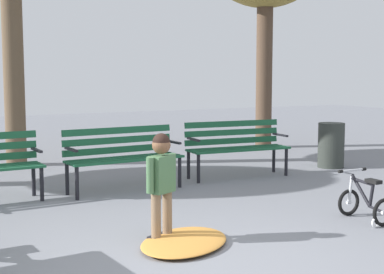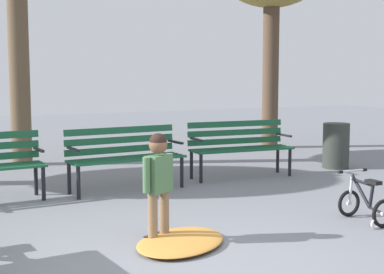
{
  "view_description": "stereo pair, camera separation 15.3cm",
  "coord_description": "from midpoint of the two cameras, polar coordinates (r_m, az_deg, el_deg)",
  "views": [
    {
      "loc": [
        -2.12,
        -3.92,
        1.58
      ],
      "look_at": [
        1.01,
        1.86,
        0.85
      ],
      "focal_mm": 53.51,
      "sensor_mm": 36.0,
      "label": 1
    },
    {
      "loc": [
        -1.99,
        -3.99,
        1.58
      ],
      "look_at": [
        1.01,
        1.86,
        0.85
      ],
      "focal_mm": 53.51,
      "sensor_mm": 36.0,
      "label": 2
    }
  ],
  "objects": [
    {
      "name": "park_bench_far_right",
      "position": [
        8.79,
        5.23,
        -0.68
      ],
      "size": [
        1.63,
        0.58,
        0.85
      ],
      "color": "#195133",
      "rests_on": "ground"
    },
    {
      "name": "kids_bicycle",
      "position": [
        6.44,
        17.62,
        -6.35
      ],
      "size": [
        0.39,
        0.57,
        0.54
      ],
      "color": "black",
      "rests_on": "ground"
    },
    {
      "name": "ground",
      "position": [
        4.73,
        0.29,
        -13.19
      ],
      "size": [
        36.0,
        36.0,
        0.0
      ],
      "primitive_type": "plane",
      "color": "slate"
    },
    {
      "name": "park_bench_right",
      "position": [
        7.81,
        -6.18,
        -1.57
      ],
      "size": [
        1.63,
        0.55,
        0.85
      ],
      "color": "#195133",
      "rests_on": "ground"
    },
    {
      "name": "trash_bin",
      "position": [
        9.9,
        14.59,
        -0.84
      ],
      "size": [
        0.44,
        0.44,
        0.75
      ],
      "primitive_type": "cylinder",
      "color": "#2D332D",
      "rests_on": "ground"
    },
    {
      "name": "child_standing",
      "position": [
        5.37,
        -2.57,
        -4.14
      ],
      "size": [
        0.36,
        0.25,
        1.03
      ],
      "color": "#7F664C",
      "rests_on": "ground"
    },
    {
      "name": "leaf_pile",
      "position": [
        5.38,
        -0.3,
        -10.38
      ],
      "size": [
        1.28,
        1.23,
        0.07
      ],
      "primitive_type": "ellipsoid",
      "rotation": [
        0.0,
        0.0,
        0.67
      ],
      "color": "#C68438",
      "rests_on": "ground"
    }
  ]
}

